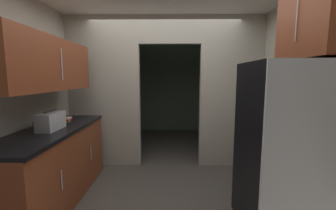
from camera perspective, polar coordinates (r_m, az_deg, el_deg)
The scene contains 9 objects.
ground at distance 2.95m, azimuth -1.47°, elevation -24.52°, with size 20.00×20.00×0.00m, color #47423D.
kitchen_partition at distance 3.72m, azimuth -1.31°, elevation 4.47°, with size 3.34×0.12×2.58m.
adjoining_room_shell at distance 5.49m, azimuth -0.37°, elevation 4.58°, with size 3.34×2.59×2.58m.
refrigerator at distance 2.45m, azimuth 28.65°, elevation -10.31°, with size 0.77×0.80×1.71m.
lower_cabinet_run at distance 3.10m, azimuth -28.14°, elevation -14.07°, with size 0.64×1.88×0.94m.
upper_cabinet_counterside at distance 2.91m, azimuth -29.64°, elevation 9.38°, with size 0.36×1.69×0.61m.
upper_cabinet_fridgeside at distance 2.63m, azimuth 34.70°, elevation 19.04°, with size 0.36×0.85×0.82m.
boombox at distance 2.90m, azimuth -28.74°, elevation -3.79°, with size 0.19×0.38×0.23m.
book_stack at distance 3.19m, azimuth -25.52°, elevation -3.82°, with size 0.14×0.16×0.09m.
Camera 1 is at (0.10, -2.50, 1.56)m, focal length 22.91 mm.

